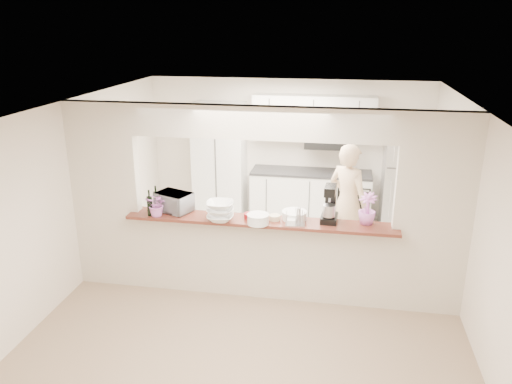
% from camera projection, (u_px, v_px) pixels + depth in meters
% --- Properties ---
extents(floor, '(6.00, 6.00, 0.00)m').
position_uv_depth(floor, '(260.00, 294.00, 6.61)').
color(floor, tan).
rests_on(floor, ground).
extents(tile_overlay, '(5.00, 2.90, 0.01)m').
position_uv_depth(tile_overlay, '(276.00, 245.00, 8.05)').
color(tile_overlay, beige).
rests_on(tile_overlay, floor).
extents(partition, '(5.00, 0.15, 2.50)m').
position_uv_depth(partition, '(261.00, 189.00, 6.13)').
color(partition, beige).
rests_on(partition, floor).
extents(bar_counter, '(3.40, 0.38, 1.09)m').
position_uv_depth(bar_counter, '(260.00, 255.00, 6.42)').
color(bar_counter, beige).
rests_on(bar_counter, floor).
extents(kitchen_cabinets, '(3.15, 0.62, 2.25)m').
position_uv_depth(kitchen_cabinets, '(276.00, 167.00, 8.87)').
color(kitchen_cabinets, silver).
rests_on(kitchen_cabinets, floor).
extents(refrigerator, '(0.75, 0.70, 1.70)m').
position_uv_depth(refrigerator, '(405.00, 182.00, 8.47)').
color(refrigerator, '#BCBCC1').
rests_on(refrigerator, floor).
extents(flower_left, '(0.33, 0.30, 0.30)m').
position_uv_depth(flower_left, '(157.00, 205.00, 6.28)').
color(flower_left, pink).
rests_on(flower_left, bar_counter).
extents(wine_bottle_a, '(0.06, 0.06, 0.32)m').
position_uv_depth(wine_bottle_a, '(156.00, 200.00, 6.51)').
color(wine_bottle_a, black).
rests_on(wine_bottle_a, bar_counter).
extents(wine_bottle_b, '(0.07, 0.07, 0.34)m').
position_uv_depth(wine_bottle_b, '(150.00, 206.00, 6.31)').
color(wine_bottle_b, black).
rests_on(wine_bottle_b, bar_counter).
extents(toaster_oven, '(0.53, 0.45, 0.25)m').
position_uv_depth(toaster_oven, '(174.00, 202.00, 6.46)').
color(toaster_oven, '#A2A2A6').
rests_on(toaster_oven, bar_counter).
extents(serving_bowls, '(0.36, 0.36, 0.24)m').
position_uv_depth(serving_bowls, '(220.00, 212.00, 6.14)').
color(serving_bowls, white).
rests_on(serving_bowls, bar_counter).
extents(plate_stack_a, '(0.27, 0.27, 0.12)m').
position_uv_depth(plate_stack_a, '(258.00, 219.00, 6.06)').
color(plate_stack_a, white).
rests_on(plate_stack_a, bar_counter).
extents(plate_stack_b, '(0.31, 0.31, 0.11)m').
position_uv_depth(plate_stack_b, '(294.00, 215.00, 6.20)').
color(plate_stack_b, white).
rests_on(plate_stack_b, bar_counter).
extents(red_bowl, '(0.14, 0.14, 0.07)m').
position_uv_depth(red_bowl, '(250.00, 216.00, 6.24)').
color(red_bowl, maroon).
rests_on(red_bowl, bar_counter).
extents(tan_bowl, '(0.14, 0.14, 0.06)m').
position_uv_depth(tan_bowl, '(275.00, 218.00, 6.19)').
color(tan_bowl, '#C0AE87').
rests_on(tan_bowl, bar_counter).
extents(utensil_caddy, '(0.25, 0.15, 0.22)m').
position_uv_depth(utensil_caddy, '(295.00, 218.00, 6.02)').
color(utensil_caddy, silver).
rests_on(utensil_caddy, bar_counter).
extents(stand_mixer, '(0.22, 0.33, 0.46)m').
position_uv_depth(stand_mixer, '(330.00, 205.00, 6.11)').
color(stand_mixer, black).
rests_on(stand_mixer, bar_counter).
extents(flower_right, '(0.28, 0.28, 0.39)m').
position_uv_depth(flower_right, '(367.00, 209.00, 6.03)').
color(flower_right, '#BD66BB').
rests_on(flower_right, bar_counter).
extents(person, '(0.77, 0.72, 1.78)m').
position_uv_depth(person, '(348.00, 202.00, 7.40)').
color(person, '#D4B18A').
rests_on(person, floor).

